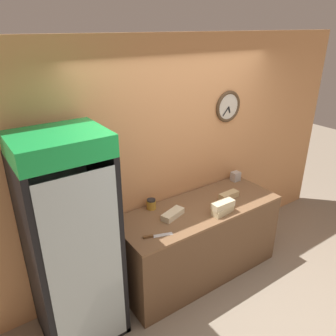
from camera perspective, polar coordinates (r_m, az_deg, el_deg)
The scene contains 11 objects.
ground_plane at distance 3.78m, azimuth 14.73°, elevation -24.39°, with size 14.00×14.00×0.00m, color gray.
wall_back at distance 3.78m, azimuth 1.87°, elevation 1.83°, with size 5.20×0.10×2.70m.
prep_counter at distance 3.94m, azimuth 5.27°, elevation -12.42°, with size 1.92×0.73×0.89m.
beverage_cooler at distance 3.05m, azimuth -16.94°, elevation -10.53°, with size 0.72×0.68×2.03m.
sandwich_stack_bottom at distance 3.60m, azimuth 9.49°, elevation -7.29°, with size 0.27×0.13×0.07m.
sandwich_stack_middle at distance 3.57m, azimuth 9.57°, elevation -6.31°, with size 0.26×0.11×0.07m.
sandwich_flat_left at distance 3.49m, azimuth 0.83°, elevation -8.05°, with size 0.30×0.19×0.07m.
sandwich_flat_right at distance 3.91m, azimuth 10.55°, elevation -4.70°, with size 0.25×0.10×0.07m.
chefs_knife at distance 3.22m, azimuth -2.51°, elevation -11.75°, with size 0.29×0.13×0.02m.
condiment_jar at distance 3.63m, azimuth -2.93°, elevation -6.30°, with size 0.11×0.11×0.11m.
napkin_dispenser at distance 4.35m, azimuth 11.68°, elevation -1.43°, with size 0.11×0.09×0.12m.
Camera 1 is at (-2.09, -1.49, 2.77)m, focal length 35.00 mm.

